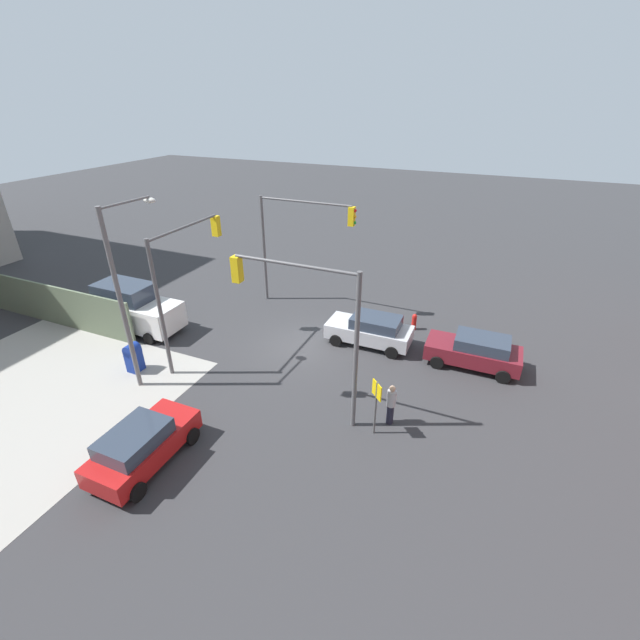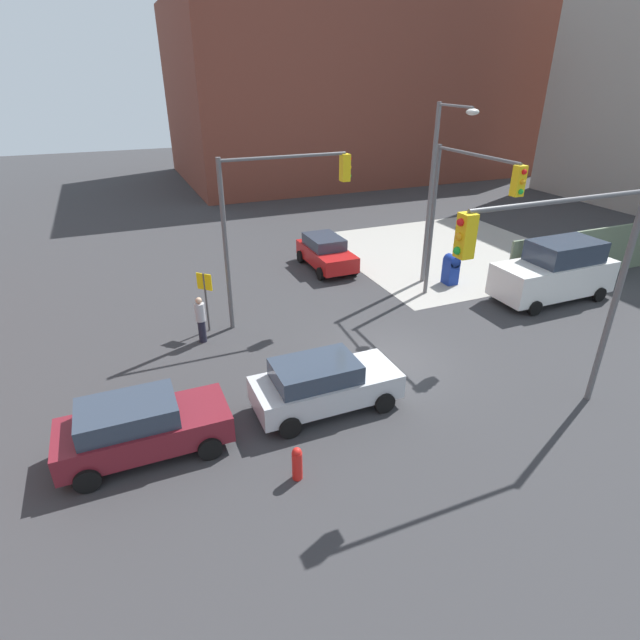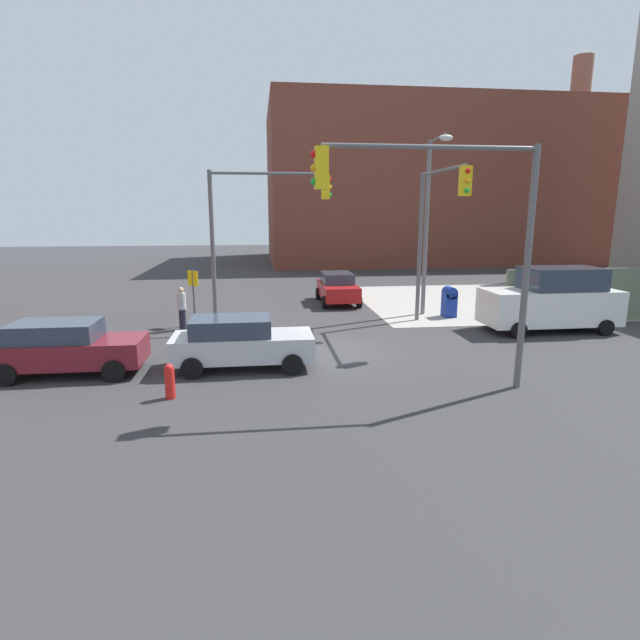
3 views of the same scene
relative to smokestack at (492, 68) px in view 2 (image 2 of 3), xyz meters
The scene contains 16 objects.
ground_plane 42.09m from the smokestack, 132.96° to the right, with size 120.00×120.00×0.00m, color #333335.
sidewalk_corner 29.84m from the smokestack, 132.05° to the right, with size 12.00×12.00×0.01m, color #9E9B93.
building_warehouse_north 13.99m from the smokestack, 163.18° to the left, with size 32.00×18.00×14.79m.
smokestack is the anchor object (origin of this frame).
traffic_signal_nw_corner 40.05m from the smokestack, 140.09° to the right, with size 5.15×0.36×6.50m.
traffic_signal_se_corner 43.30m from the smokestack, 126.69° to the right, with size 5.89×0.36×6.50m.
traffic_signal_ne_corner 36.36m from the smokestack, 130.59° to the right, with size 0.36×4.93×6.50m.
street_lamp_corner 33.84m from the smokestack, 132.82° to the right, with size 0.56×2.67×8.00m.
warning_sign_two_way 42.64m from the smokestack, 142.71° to the right, with size 0.48×0.48×2.40m.
mailbox_blue 34.27m from the smokestack, 131.01° to the right, with size 0.56×0.64×1.43m.
fire_hydrant 48.34m from the smokestack, 133.92° to the right, with size 0.26×0.26×0.94m.
hatchback_red 34.63m from the smokestack, 141.81° to the right, with size 2.02×4.05×1.62m.
sedan_silver 45.34m from the smokestack, 134.49° to the right, with size 4.35×2.02×1.62m.
coupe_maroon 49.03m from the smokestack, 138.87° to the right, with size 4.33×2.02×1.62m.
van_white_delivery 34.80m from the smokestack, 123.46° to the right, with size 5.40×2.32×2.62m.
pedestrian_crossing 43.57m from the smokestack, 142.17° to the right, with size 0.36×0.36×1.80m.
Camera 2 is at (-8.12, -13.08, 9.06)m, focal length 28.00 mm.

